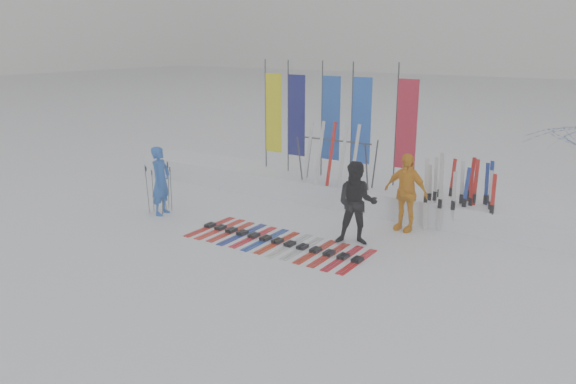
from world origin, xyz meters
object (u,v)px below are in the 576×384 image
Objects in this scene: ski_row at (277,241)px; ski_rack at (337,155)px; person_yellow at (406,192)px; person_black at (357,203)px; person_blue at (161,181)px.

ski_rack reaches higher than ski_row.
person_yellow is at bearing -20.38° from ski_rack.
person_yellow is at bearing 50.08° from ski_row.
person_black is at bearing 31.87° from ski_row.
ski_rack is at bearing 104.36° from person_black.
person_black is at bearing -52.55° from ski_rack.
person_blue is 4.62m from ski_rack.
person_yellow is 0.90× the size of ski_rack.
person_black reaches higher than ski_row.
person_yellow is (0.52, 1.48, -0.00)m from person_black.
person_blue is at bearing 178.24° from ski_row.
person_yellow is (5.66, 2.28, 0.04)m from person_blue.
ski_rack is at bearing 165.58° from person_yellow.
person_yellow is 3.25m from ski_row.
ski_row is at bearing -84.64° from ski_rack.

